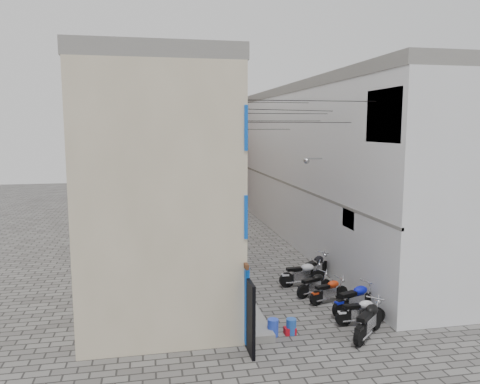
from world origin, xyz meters
TOP-DOWN VIEW (x-y plane):
  - ground at (0.00, 0.00)m, footprint 90.00×90.00m
  - plinth at (-2.05, 13.00)m, footprint 0.90×26.00m
  - building_left at (-4.98, 12.95)m, footprint 5.10×27.00m
  - building_right at (5.00, 13.00)m, footprint 5.94×26.00m
  - building_far_brick_left at (-2.00, 28.00)m, footprint 6.00×6.00m
  - building_far_brick_right at (3.00, 30.00)m, footprint 5.00×6.00m
  - building_far_concrete at (0.00, 34.00)m, footprint 8.00×5.00m
  - far_shopfront at (0.00, 25.20)m, footprint 2.00×0.30m
  - overhead_wires at (0.00, 7.64)m, footprint 5.80×13.02m
  - motorcycle_a at (1.40, -0.19)m, footprint 2.02×1.95m
  - motorcycle_b at (1.57, 0.74)m, footprint 1.77×0.58m
  - motorcycle_c at (1.81, 1.66)m, footprint 2.18×1.32m
  - motorcycle_d at (1.30, 2.84)m, footprint 1.85×1.06m
  - motorcycle_e at (1.01, 3.68)m, footprint 1.82×1.21m
  - motorcycle_f at (0.90, 4.82)m, footprint 2.04×0.72m
  - motorcycle_g at (1.79, 5.58)m, footprint 2.03×1.86m
  - person_a at (-1.79, 3.94)m, footprint 0.59×0.71m
  - person_b at (-1.86, 7.52)m, footprint 1.00×1.08m
  - water_jug_near at (-1.55, 0.50)m, footprint 0.40×0.40m
  - water_jug_far at (-0.94, 0.50)m, footprint 0.34×0.34m
  - red_crate at (-0.98, 0.50)m, footprint 0.37×0.28m

SIDE VIEW (x-z plane):
  - ground at x=0.00m, z-range 0.00..0.00m
  - red_crate at x=-0.98m, z-range 0.00..0.23m
  - plinth at x=-2.05m, z-range 0.00..0.25m
  - water_jug_far at x=-0.94m, z-range 0.00..0.51m
  - water_jug_near at x=-1.55m, z-range 0.00..0.55m
  - motorcycle_e at x=1.01m, z-range 0.00..1.01m
  - motorcycle_d at x=1.30m, z-range 0.00..1.02m
  - motorcycle_b at x=1.57m, z-range 0.00..1.02m
  - motorcycle_f at x=0.90m, z-range 0.00..1.16m
  - motorcycle_c at x=1.81m, z-range 0.00..1.21m
  - motorcycle_g at x=1.79m, z-range 0.00..1.21m
  - motorcycle_a at x=1.40m, z-range 0.00..1.24m
  - person_a at x=-1.79m, z-range 0.25..1.91m
  - person_b at x=-1.86m, z-range 0.25..2.03m
  - far_shopfront at x=0.00m, z-range 0.00..2.40m
  - building_far_brick_right at x=3.00m, z-range 0.00..8.00m
  - building_left at x=-4.98m, z-range 0.00..9.00m
  - building_right at x=5.00m, z-range 0.01..9.01m
  - building_far_brick_left at x=-2.00m, z-range 0.00..10.00m
  - building_far_concrete at x=0.00m, z-range 0.00..11.00m
  - overhead_wires at x=0.00m, z-range 6.46..7.79m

